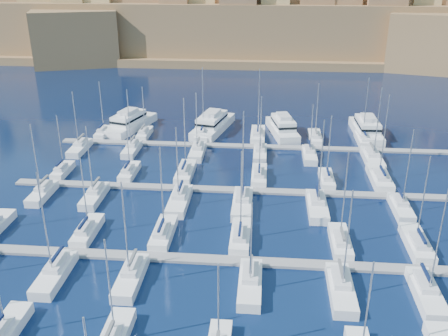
# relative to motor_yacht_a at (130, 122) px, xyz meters

# --- Properties ---
(ground) EXTENTS (600.00, 600.00, 0.00)m
(ground) POSITION_rel_motor_yacht_a_xyz_m (29.44, -41.53, -1.73)
(ground) COLOR black
(ground) RESTS_ON ground
(pontoon_mid_near) EXTENTS (84.00, 2.00, 0.40)m
(pontoon_mid_near) POSITION_rel_motor_yacht_a_xyz_m (29.44, -53.53, -1.53)
(pontoon_mid_near) COLOR slate
(pontoon_mid_near) RESTS_ON ground
(pontoon_mid_far) EXTENTS (84.00, 2.00, 0.40)m
(pontoon_mid_far) POSITION_rel_motor_yacht_a_xyz_m (29.44, -31.53, -1.53)
(pontoon_mid_far) COLOR slate
(pontoon_mid_far) RESTS_ON ground
(pontoon_far) EXTENTS (84.00, 2.00, 0.40)m
(pontoon_far) POSITION_rel_motor_yacht_a_xyz_m (29.44, -9.53, -1.53)
(pontoon_far) COLOR slate
(pontoon_far) RESTS_ON ground
(sailboat_1) EXTENTS (2.67, 8.89, 12.49)m
(sailboat_1) POSITION_rel_motor_yacht_a_xyz_m (4.68, -70.20, -1.00)
(sailboat_1) COLOR white
(sailboat_1) RESTS_ON ground
(sailboat_13) EXTENTS (2.57, 8.57, 12.31)m
(sailboat_13) POSITION_rel_motor_yacht_a_xyz_m (6.34, -48.36, -1.00)
(sailboat_13) COLOR white
(sailboat_13) RESTS_ON ground
(sailboat_14) EXTENTS (2.74, 9.15, 14.25)m
(sailboat_14) POSITION_rel_motor_yacht_a_xyz_m (17.65, -48.07, -0.98)
(sailboat_14) COLOR white
(sailboat_14) RESTS_ON ground
(sailboat_15) EXTENTS (2.75, 9.15, 14.04)m
(sailboat_15) POSITION_rel_motor_yacht_a_xyz_m (28.91, -48.07, -0.98)
(sailboat_15) COLOR white
(sailboat_15) RESTS_ON ground
(sailboat_16) EXTENTS (2.65, 8.84, 14.55)m
(sailboat_16) POSITION_rel_motor_yacht_a_xyz_m (43.10, -48.23, -0.98)
(sailboat_16) COLOR white
(sailboat_16) RESTS_ON ground
(sailboat_17) EXTENTS (2.90, 9.65, 14.07)m
(sailboat_17) POSITION_rel_motor_yacht_a_xyz_m (53.79, -47.83, -0.98)
(sailboat_17) COLOR white
(sailboat_17) RESTS_ON ground
(sailboat_19) EXTENTS (2.84, 9.47, 15.33)m
(sailboat_19) POSITION_rel_motor_yacht_a_xyz_m (5.84, -59.15, -0.97)
(sailboat_19) COLOR white
(sailboat_19) RESTS_ON ground
(sailboat_20) EXTENTS (2.77, 9.23, 14.50)m
(sailboat_20) POSITION_rel_motor_yacht_a_xyz_m (15.71, -59.03, -0.98)
(sailboat_20) COLOR white
(sailboat_20) RESTS_ON ground
(sailboat_21) EXTENTS (2.82, 9.39, 12.56)m
(sailboat_21) POSITION_rel_motor_yacht_a_xyz_m (30.76, -59.11, -0.99)
(sailboat_21) COLOR white
(sailboat_21) RESTS_ON ground
(sailboat_22) EXTENTS (2.89, 9.65, 14.63)m
(sailboat_22) POSITION_rel_motor_yacht_a_xyz_m (41.81, -59.24, -0.97)
(sailboat_22) COLOR white
(sailboat_22) RESTS_ON ground
(sailboat_23) EXTENTS (2.84, 9.46, 15.51)m
(sailboat_23) POSITION_rel_motor_yacht_a_xyz_m (51.94, -59.15, -0.97)
(sailboat_23) COLOR white
(sailboat_23) RESTS_ON ground
(sailboat_24) EXTENTS (2.21, 7.38, 11.76)m
(sailboat_24) POSITION_rel_motor_yacht_a_xyz_m (-5.88, -26.94, -1.01)
(sailboat_24) COLOR white
(sailboat_24) RESTS_ON ground
(sailboat_25) EXTENTS (2.45, 8.16, 11.89)m
(sailboat_25) POSITION_rel_motor_yacht_a_xyz_m (6.83, -26.56, -1.01)
(sailboat_25) COLOR white
(sailboat_25) RESTS_ON ground
(sailboat_26) EXTENTS (2.92, 9.74, 15.13)m
(sailboat_26) POSITION_rel_motor_yacht_a_xyz_m (17.33, -25.78, -0.97)
(sailboat_26) COLOR white
(sailboat_26) RESTS_ON ground
(sailboat_27) EXTENTS (2.71, 9.02, 13.91)m
(sailboat_27) POSITION_rel_motor_yacht_a_xyz_m (31.11, -26.14, -0.98)
(sailboat_27) COLOR white
(sailboat_27) RESTS_ON ground
(sailboat_28) EXTENTS (2.40, 8.01, 12.84)m
(sailboat_28) POSITION_rel_motor_yacht_a_xyz_m (43.36, -26.63, -1.00)
(sailboat_28) COLOR white
(sailboat_28) RESTS_ON ground
(sailboat_29) EXTENTS (3.24, 10.79, 16.39)m
(sailboat_29) POSITION_rel_motor_yacht_a_xyz_m (53.05, -25.27, -0.95)
(sailboat_29) COLOR white
(sailboat_29) RESTS_ON ground
(sailboat_30) EXTENTS (2.54, 8.48, 13.51)m
(sailboat_30) POSITION_rel_motor_yacht_a_xyz_m (-5.61, -36.67, -0.99)
(sailboat_30) COLOR white
(sailboat_30) RESTS_ON ground
(sailboat_31) EXTENTS (2.68, 8.93, 13.48)m
(sailboat_31) POSITION_rel_motor_yacht_a_xyz_m (3.62, -36.89, -0.99)
(sailboat_31) COLOR white
(sailboat_31) RESTS_ON ground
(sailboat_32) EXTENTS (3.04, 10.15, 14.02)m
(sailboat_32) POSITION_rel_motor_yacht_a_xyz_m (18.21, -37.48, -0.97)
(sailboat_32) COLOR white
(sailboat_32) RESTS_ON ground
(sailboat_33) EXTENTS (3.10, 10.35, 16.88)m
(sailboat_33) POSITION_rel_motor_yacht_a_xyz_m (28.65, -37.58, -0.95)
(sailboat_33) COLOR white
(sailboat_33) RESTS_ON ground
(sailboat_34) EXTENTS (3.05, 10.16, 15.80)m
(sailboat_34) POSITION_rel_motor_yacht_a_xyz_m (40.73, -37.49, -0.96)
(sailboat_34) COLOR white
(sailboat_34) RESTS_ON ground
(sailboat_35) EXTENTS (2.62, 8.72, 14.42)m
(sailboat_35) POSITION_rel_motor_yacht_a_xyz_m (54.14, -36.78, -0.98)
(sailboat_35) COLOR white
(sailboat_35) RESTS_ON ground
(sailboat_36) EXTENTS (2.27, 7.57, 12.77)m
(sailboat_36) POSITION_rel_motor_yacht_a_xyz_m (-5.06, -4.85, -1.00)
(sailboat_36) COLOR white
(sailboat_36) RESTS_ON ground
(sailboat_37) EXTENTS (2.33, 7.78, 11.74)m
(sailboat_37) POSITION_rel_motor_yacht_a_xyz_m (4.55, -4.75, -1.01)
(sailboat_37) COLOR white
(sailboat_37) RESTS_ON ground
(sailboat_38) EXTENTS (2.89, 9.63, 16.06)m
(sailboat_38) POSITION_rel_motor_yacht_a_xyz_m (17.89, -3.84, -0.96)
(sailboat_38) COLOR white
(sailboat_38) RESTS_ON ground
(sailboat_39) EXTENTS (3.09, 10.31, 15.92)m
(sailboat_39) POSITION_rel_motor_yacht_a_xyz_m (30.31, -3.50, -0.96)
(sailboat_39) COLOR white
(sailboat_39) RESTS_ON ground
(sailboat_40) EXTENTS (2.69, 8.98, 13.23)m
(sailboat_40) POSITION_rel_motor_yacht_a_xyz_m (43.08, -4.16, -0.99)
(sailboat_40) COLOR white
(sailboat_40) RESTS_ON ground
(sailboat_41) EXTENTS (2.56, 8.54, 14.68)m
(sailboat_41) POSITION_rel_motor_yacht_a_xyz_m (53.45, -4.38, -0.98)
(sailboat_41) COLOR white
(sailboat_41) RESTS_ON ground
(sailboat_42) EXTENTS (2.72, 9.06, 13.26)m
(sailboat_42) POSITION_rel_motor_yacht_a_xyz_m (-6.91, -14.95, -0.99)
(sailboat_42) COLOR white
(sailboat_42) RESTS_ON ground
(sailboat_43) EXTENTS (2.57, 8.56, 13.91)m
(sailboat_43) POSITION_rel_motor_yacht_a_xyz_m (4.24, -14.71, -0.99)
(sailboat_43) COLOR white
(sailboat_43) RESTS_ON ground
(sailboat_44) EXTENTS (2.74, 9.12, 13.63)m
(sailboat_44) POSITION_rel_motor_yacht_a_xyz_m (18.16, -14.98, -0.99)
(sailboat_44) COLOR white
(sailboat_44) RESTS_ON ground
(sailboat_45) EXTENTS (2.63, 8.76, 13.15)m
(sailboat_45) POSITION_rel_motor_yacht_a_xyz_m (31.04, -14.80, -0.99)
(sailboat_45) COLOR white
(sailboat_45) RESTS_ON ground
(sailboat_46) EXTENTS (2.62, 8.73, 11.73)m
(sailboat_46) POSITION_rel_motor_yacht_a_xyz_m (41.09, -14.79, -1.01)
(sailboat_46) COLOR white
(sailboat_46) RESTS_ON ground
(sailboat_47) EXTENTS (3.21, 10.70, 15.64)m
(sailboat_47) POSITION_rel_motor_yacht_a_xyz_m (53.48, -15.76, -0.95)
(sailboat_47) COLOR white
(sailboat_47) RESTS_ON ground
(motor_yacht_a) EXTENTS (9.55, 17.43, 5.25)m
(motor_yacht_a) POSITION_rel_motor_yacht_a_xyz_m (0.00, 0.00, 0.00)
(motor_yacht_a) COLOR white
(motor_yacht_a) RESTS_ON ground
(motor_yacht_b) EXTENTS (9.22, 18.61, 5.25)m
(motor_yacht_b) POSITION_rel_motor_yacht_a_xyz_m (19.59, 0.55, -0.00)
(motor_yacht_b) COLOR white
(motor_yacht_b) RESTS_ON ground
(motor_yacht_c) EXTENTS (7.80, 16.19, 5.25)m
(motor_yacht_c) POSITION_rel_motor_yacht_a_xyz_m (35.90, -0.56, 0.00)
(motor_yacht_c) COLOR white
(motor_yacht_c) RESTS_ON ground
(motor_yacht_d) EXTENTS (5.44, 16.90, 5.25)m
(motor_yacht_d) POSITION_rel_motor_yacht_a_xyz_m (54.92, 0.03, -0.00)
(motor_yacht_d) COLOR white
(motor_yacht_d) RESTS_ON ground
(fortified_city) EXTENTS (460.00, 108.95, 59.52)m
(fortified_city) POSITION_rel_motor_yacht_a_xyz_m (29.25, 113.73, 13.01)
(fortified_city) COLOR brown
(fortified_city) RESTS_ON ground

